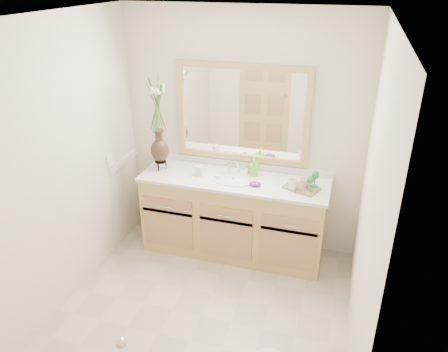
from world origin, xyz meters
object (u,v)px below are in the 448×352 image
(flower_vase, at_px, (157,113))
(tray, at_px, (301,188))
(tumbler, at_px, (198,170))
(soap_bottle, at_px, (254,168))

(flower_vase, height_order, tray, flower_vase)
(flower_vase, distance_m, tumbler, 0.68)
(soap_bottle, xyz_separation_m, tray, (0.49, -0.16, -0.07))
(flower_vase, distance_m, soap_bottle, 1.07)
(soap_bottle, distance_m, tray, 0.52)
(tumbler, bearing_deg, soap_bottle, 16.55)
(tumbler, bearing_deg, flower_vase, 176.66)
(tumbler, xyz_separation_m, tray, (1.01, -0.01, -0.04))
(flower_vase, height_order, soap_bottle, flower_vase)
(soap_bottle, height_order, tray, soap_bottle)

